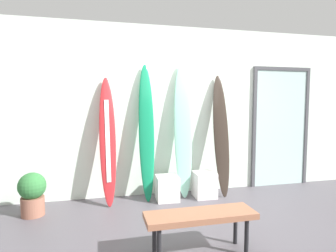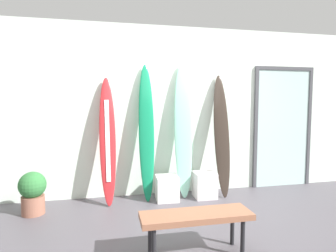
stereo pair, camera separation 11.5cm
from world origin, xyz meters
name	(u,v)px [view 1 (the left image)]	position (x,y,z in m)	size (l,w,h in m)	color
ground	(201,221)	(0.00, 0.00, -0.02)	(8.00, 8.00, 0.04)	#524D54
wall_back	(175,111)	(0.00, 1.30, 1.40)	(7.20, 0.20, 2.80)	silver
surfboard_crimson	(108,142)	(-1.16, 0.94, 0.95)	(0.27, 0.46, 1.94)	#B32327
surfboard_emerald	(146,132)	(-0.56, 0.98, 1.08)	(0.25, 0.40, 2.16)	#127C4F
surfboard_seafoam	(183,131)	(0.05, 1.00, 1.08)	(0.31, 0.35, 2.19)	#88CFB6
surfboard_charcoal	(221,135)	(0.70, 0.94, 1.01)	(0.28, 0.48, 2.01)	#2D251E
display_block_left	(167,188)	(-0.25, 0.85, 0.19)	(0.36, 0.36, 0.38)	white
display_block_center	(204,185)	(0.37, 0.85, 0.20)	(0.34, 0.34, 0.41)	white
glass_door	(280,125)	(1.99, 1.18, 1.13)	(1.15, 0.06, 2.19)	silver
potted_plant	(32,193)	(-2.18, 0.69, 0.32)	(0.37, 0.37, 0.59)	#8D5946
bench	(200,218)	(-0.30, -0.79, 0.38)	(1.13, 0.34, 0.44)	#945D43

